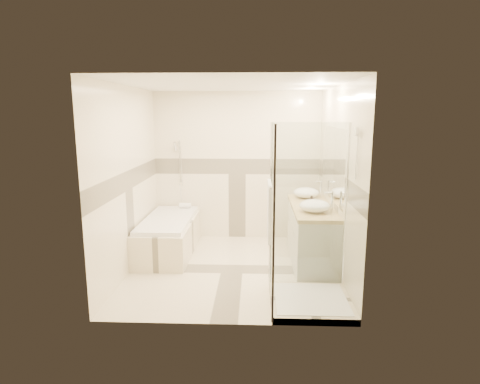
{
  "coord_description": "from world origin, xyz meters",
  "views": [
    {
      "loc": [
        0.32,
        -5.28,
        2.13
      ],
      "look_at": [
        0.1,
        0.25,
        1.05
      ],
      "focal_mm": 30.0,
      "sensor_mm": 36.0,
      "label": 1
    }
  ],
  "objects_px": {
    "vanity": "(311,234)",
    "vessel_sink_far": "(315,206)",
    "vessel_sink_near": "(306,193)",
    "amenity_bottle_b": "(312,201)",
    "bathtub": "(169,233)",
    "amenity_bottle_a": "(313,203)",
    "shower_enclosure": "(300,260)"
  },
  "relations": [
    {
      "from": "vanity",
      "to": "shower_enclosure",
      "type": "distance_m",
      "value": 1.31
    },
    {
      "from": "shower_enclosure",
      "to": "vanity",
      "type": "bearing_deg",
      "value": 77.03
    },
    {
      "from": "shower_enclosure",
      "to": "vessel_sink_near",
      "type": "distance_m",
      "value": 1.89
    },
    {
      "from": "vessel_sink_far",
      "to": "amenity_bottle_b",
      "type": "distance_m",
      "value": 0.3
    },
    {
      "from": "shower_enclosure",
      "to": "vessel_sink_far",
      "type": "bearing_deg",
      "value": 73.27
    },
    {
      "from": "vanity",
      "to": "vessel_sink_far",
      "type": "bearing_deg",
      "value": -93.15
    },
    {
      "from": "bathtub",
      "to": "vanity",
      "type": "relative_size",
      "value": 1.05
    },
    {
      "from": "bathtub",
      "to": "vessel_sink_far",
      "type": "relative_size",
      "value": 4.16
    },
    {
      "from": "shower_enclosure",
      "to": "vessel_sink_far",
      "type": "distance_m",
      "value": 1.04
    },
    {
      "from": "vessel_sink_near",
      "to": "bathtub",
      "type": "bearing_deg",
      "value": -174.49
    },
    {
      "from": "amenity_bottle_a",
      "to": "amenity_bottle_b",
      "type": "bearing_deg",
      "value": 90.0
    },
    {
      "from": "vessel_sink_near",
      "to": "amenity_bottle_a",
      "type": "relative_size",
      "value": 2.64
    },
    {
      "from": "bathtub",
      "to": "shower_enclosure",
      "type": "distance_m",
      "value": 2.47
    },
    {
      "from": "vanity",
      "to": "amenity_bottle_b",
      "type": "xyz_separation_m",
      "value": [
        -0.02,
        -0.06,
        0.5
      ]
    },
    {
      "from": "bathtub",
      "to": "shower_enclosure",
      "type": "relative_size",
      "value": 0.83
    },
    {
      "from": "shower_enclosure",
      "to": "vessel_sink_far",
      "type": "relative_size",
      "value": 4.99
    },
    {
      "from": "vessel_sink_near",
      "to": "vessel_sink_far",
      "type": "height_order",
      "value": "vessel_sink_far"
    },
    {
      "from": "vessel_sink_near",
      "to": "vessel_sink_far",
      "type": "xyz_separation_m",
      "value": [
        0.0,
        -0.92,
        0.0
      ]
    },
    {
      "from": "shower_enclosure",
      "to": "amenity_bottle_a",
      "type": "bearing_deg",
      "value": 76.11
    },
    {
      "from": "shower_enclosure",
      "to": "amenity_bottle_a",
      "type": "height_order",
      "value": "shower_enclosure"
    },
    {
      "from": "vanity",
      "to": "vessel_sink_far",
      "type": "xyz_separation_m",
      "value": [
        -0.02,
        -0.36,
        0.51
      ]
    },
    {
      "from": "bathtub",
      "to": "amenity_bottle_b",
      "type": "bearing_deg",
      "value": -10.91
    },
    {
      "from": "vessel_sink_far",
      "to": "amenity_bottle_a",
      "type": "relative_size",
      "value": 2.7
    },
    {
      "from": "vanity",
      "to": "vessel_sink_far",
      "type": "distance_m",
      "value": 0.62
    },
    {
      "from": "vessel_sink_near",
      "to": "vessel_sink_far",
      "type": "bearing_deg",
      "value": -90.0
    },
    {
      "from": "vanity",
      "to": "amenity_bottle_a",
      "type": "distance_m",
      "value": 0.53
    },
    {
      "from": "bathtub",
      "to": "amenity_bottle_b",
      "type": "height_order",
      "value": "amenity_bottle_b"
    },
    {
      "from": "vessel_sink_near",
      "to": "amenity_bottle_b",
      "type": "xyz_separation_m",
      "value": [
        0.0,
        -0.62,
        -0.0
      ]
    },
    {
      "from": "bathtub",
      "to": "amenity_bottle_a",
      "type": "bearing_deg",
      "value": -13.67
    },
    {
      "from": "bathtub",
      "to": "amenity_bottle_b",
      "type": "xyz_separation_m",
      "value": [
        2.13,
        -0.41,
        0.62
      ]
    },
    {
      "from": "amenity_bottle_a",
      "to": "amenity_bottle_b",
      "type": "relative_size",
      "value": 0.96
    },
    {
      "from": "vanity",
      "to": "amenity_bottle_a",
      "type": "xyz_separation_m",
      "value": [
        -0.02,
        -0.17,
        0.5
      ]
    }
  ]
}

